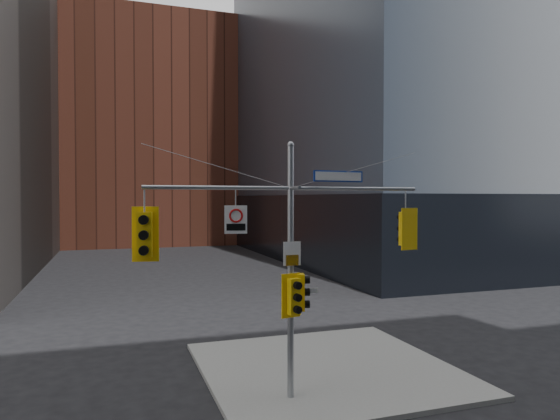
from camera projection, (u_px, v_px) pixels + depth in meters
sidewalk_corner at (326, 368)px, 16.52m from camera, size 8.00×8.00×0.15m
podium_ne at (446, 225)px, 51.33m from camera, size 36.40×36.40×6.00m
brick_midrise at (147, 136)px, 66.65m from camera, size 26.00×20.00×28.00m
signal_assembly at (291, 245)px, 13.87m from camera, size 8.00×0.80×7.30m
traffic_light_west_arm at (145, 235)px, 12.61m from camera, size 0.67×0.59×1.42m
traffic_light_east_arm at (406, 229)px, 15.06m from camera, size 0.60×0.52×1.26m
traffic_light_pole_side at (301, 292)px, 14.00m from camera, size 0.45×0.38×1.03m
traffic_light_pole_front at (294, 296)px, 13.65m from camera, size 0.58×0.52×1.22m
street_sign_blade at (339, 176)px, 14.30m from camera, size 1.63×0.24×0.32m
regulatory_sign_arm at (236, 219)px, 13.33m from camera, size 0.61×0.13×0.76m
regulatory_sign_pole at (292, 254)px, 13.77m from camera, size 0.51×0.05×0.66m
street_blade_ew at (306, 291)px, 14.06m from camera, size 0.71×0.09×0.14m
street_blade_ns at (285, 303)px, 14.35m from camera, size 0.10×0.72×0.14m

